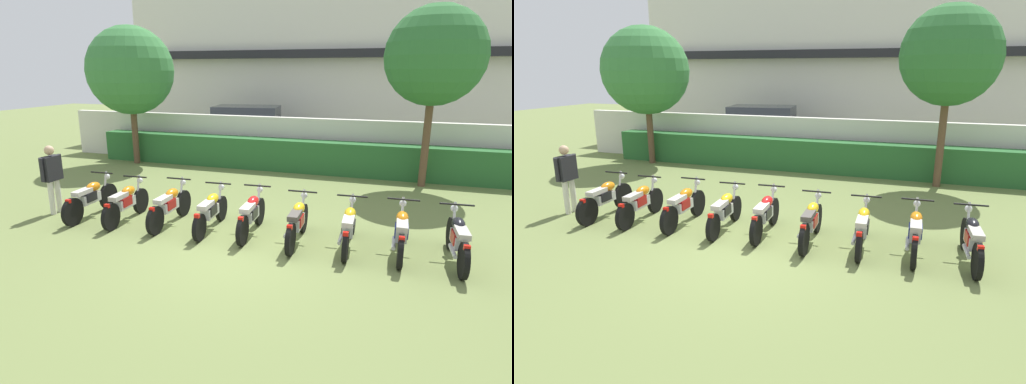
% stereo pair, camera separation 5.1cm
% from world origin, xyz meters
% --- Properties ---
extents(ground, '(60.00, 60.00, 0.00)m').
position_xyz_m(ground, '(0.00, 0.00, 0.00)').
color(ground, olive).
extents(building, '(20.99, 6.50, 7.67)m').
position_xyz_m(building, '(0.00, 15.76, 3.84)').
color(building, silver).
rests_on(building, ground).
extents(compound_wall, '(19.94, 0.30, 1.75)m').
position_xyz_m(compound_wall, '(0.00, 7.65, 0.88)').
color(compound_wall, silver).
rests_on(compound_wall, ground).
extents(hedge_row, '(15.95, 0.70, 1.07)m').
position_xyz_m(hedge_row, '(0.00, 6.95, 0.54)').
color(hedge_row, '#28602D').
rests_on(hedge_row, ground).
extents(parked_car, '(4.70, 2.54, 1.89)m').
position_xyz_m(parked_car, '(-3.36, 10.20, 0.94)').
color(parked_car, navy).
rests_on(parked_car, ground).
extents(tree_near_inspector, '(3.08, 3.08, 4.88)m').
position_xyz_m(tree_near_inspector, '(-6.50, 6.37, 3.33)').
color(tree_near_inspector, brown).
rests_on(tree_near_inspector, ground).
extents(tree_far_side, '(2.75, 2.75, 5.11)m').
position_xyz_m(tree_far_side, '(3.50, 6.24, 3.72)').
color(tree_far_side, brown).
rests_on(tree_far_side, ground).
extents(motorcycle_in_row_0, '(0.60, 1.96, 0.98)m').
position_xyz_m(motorcycle_in_row_0, '(-3.97, 0.72, 0.46)').
color(motorcycle_in_row_0, black).
rests_on(motorcycle_in_row_0, ground).
extents(motorcycle_in_row_1, '(0.60, 1.87, 0.96)m').
position_xyz_m(motorcycle_in_row_1, '(-3.01, 0.72, 0.45)').
color(motorcycle_in_row_1, black).
rests_on(motorcycle_in_row_1, ground).
extents(motorcycle_in_row_2, '(0.60, 1.93, 0.97)m').
position_xyz_m(motorcycle_in_row_2, '(-1.94, 0.83, 0.45)').
color(motorcycle_in_row_2, black).
rests_on(motorcycle_in_row_2, ground).
extents(motorcycle_in_row_3, '(0.60, 1.89, 0.94)m').
position_xyz_m(motorcycle_in_row_3, '(-0.93, 0.82, 0.44)').
color(motorcycle_in_row_3, black).
rests_on(motorcycle_in_row_3, ground).
extents(motorcycle_in_row_4, '(0.60, 1.88, 0.96)m').
position_xyz_m(motorcycle_in_row_4, '(-0.02, 0.86, 0.45)').
color(motorcycle_in_row_4, black).
rests_on(motorcycle_in_row_4, ground).
extents(motorcycle_in_row_5, '(0.60, 1.88, 0.97)m').
position_xyz_m(motorcycle_in_row_5, '(1.00, 0.71, 0.45)').
color(motorcycle_in_row_5, black).
rests_on(motorcycle_in_row_5, ground).
extents(motorcycle_in_row_6, '(0.60, 1.86, 0.94)m').
position_xyz_m(motorcycle_in_row_6, '(2.01, 0.77, 0.44)').
color(motorcycle_in_row_6, black).
rests_on(motorcycle_in_row_6, ground).
extents(motorcycle_in_row_7, '(0.60, 1.88, 0.97)m').
position_xyz_m(motorcycle_in_row_7, '(2.97, 0.78, 0.45)').
color(motorcycle_in_row_7, black).
rests_on(motorcycle_in_row_7, ground).
extents(motorcycle_in_row_8, '(0.60, 1.93, 0.97)m').
position_xyz_m(motorcycle_in_row_8, '(3.93, 0.73, 0.45)').
color(motorcycle_in_row_8, black).
rests_on(motorcycle_in_row_8, ground).
extents(inspector_person, '(0.22, 0.67, 1.66)m').
position_xyz_m(inspector_person, '(-4.98, 0.67, 0.98)').
color(inspector_person, silver).
rests_on(inspector_person, ground).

